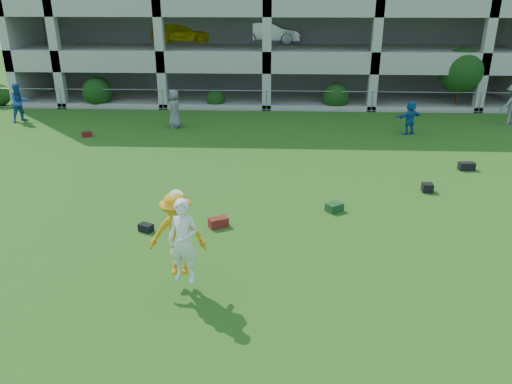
# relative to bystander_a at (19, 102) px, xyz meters

# --- Properties ---
(ground) EXTENTS (100.00, 100.00, 0.00)m
(ground) POSITION_rel_bystander_a_xyz_m (12.85, -15.91, -1.00)
(ground) COLOR #235114
(ground) RESTS_ON ground
(bystander_a) EXTENTS (1.21, 1.24, 2.01)m
(bystander_a) POSITION_rel_bystander_a_xyz_m (0.00, 0.00, 0.00)
(bystander_a) COLOR #214D98
(bystander_a) RESTS_ON ground
(bystander_c) EXTENTS (0.86, 1.08, 1.92)m
(bystander_c) POSITION_rel_bystander_a_xyz_m (8.35, -0.88, -0.04)
(bystander_c) COLOR slate
(bystander_c) RESTS_ON ground
(bystander_d) EXTENTS (1.54, 1.17, 1.62)m
(bystander_d) POSITION_rel_bystander_a_xyz_m (19.84, -1.58, -0.19)
(bystander_d) COLOR #21589A
(bystander_d) RESTS_ON ground
(bystander_f) EXTENTS (1.50, 1.18, 2.03)m
(bystander_f) POSITION_rel_bystander_a_xyz_m (25.51, 0.67, 0.01)
(bystander_f) COLOR slate
(bystander_f) RESTS_ON ground
(bag_red_a) EXTENTS (0.63, 0.53, 0.28)m
(bag_red_a) POSITION_rel_bystander_a_xyz_m (11.88, -12.21, -0.86)
(bag_red_a) COLOR #550E15
(bag_red_a) RESTS_ON ground
(bag_black_b) EXTENTS (0.47, 0.40, 0.22)m
(bag_black_b) POSITION_rel_bystander_a_xyz_m (9.83, -12.60, -0.89)
(bag_black_b) COLOR black
(bag_black_b) RESTS_ON ground
(bag_green_c) EXTENTS (0.61, 0.58, 0.26)m
(bag_green_c) POSITION_rel_bystander_a_xyz_m (15.38, -10.92, -0.87)
(bag_green_c) COLOR #143814
(bag_green_c) RESTS_ON ground
(crate_d) EXTENTS (0.36, 0.36, 0.30)m
(crate_d) POSITION_rel_bystander_a_xyz_m (18.73, -9.13, -0.85)
(crate_d) COLOR black
(crate_d) RESTS_ON ground
(bag_black_e) EXTENTS (0.62, 0.35, 0.30)m
(bag_black_e) POSITION_rel_bystander_a_xyz_m (20.85, -6.77, -0.85)
(bag_black_e) COLOR black
(bag_black_e) RESTS_ON ground
(bag_red_f) EXTENTS (0.53, 0.46, 0.24)m
(bag_red_f) POSITION_rel_bystander_a_xyz_m (4.50, -2.79, -0.88)
(bag_red_f) COLOR #580F12
(bag_red_f) RESTS_ON ground
(frisbee_contest) EXTENTS (1.29, 1.15, 2.03)m
(frisbee_contest) POSITION_rel_bystander_a_xyz_m (11.43, -15.54, 0.38)
(frisbee_contest) COLOR orange
(frisbee_contest) RESTS_ON ground
(fence) EXTENTS (36.06, 0.06, 1.20)m
(fence) POSITION_rel_bystander_a_xyz_m (12.85, 3.09, -0.39)
(fence) COLOR gray
(fence) RESTS_ON ground
(shrub_row) EXTENTS (34.38, 2.52, 3.50)m
(shrub_row) POSITION_rel_bystander_a_xyz_m (17.44, 3.79, 0.50)
(shrub_row) COLOR #163D11
(shrub_row) RESTS_ON ground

